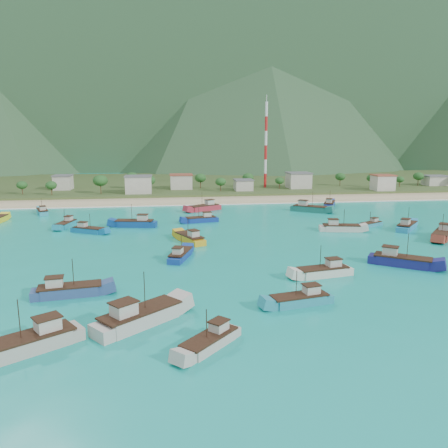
{
  "coord_description": "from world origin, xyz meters",
  "views": [
    {
      "loc": [
        -15.78,
        -91.29,
        25.36
      ],
      "look_at": [
        -0.89,
        18.0,
        3.0
      ],
      "focal_mm": 35.0,
      "sensor_mm": 36.0,
      "label": 1
    }
  ],
  "objects": [
    {
      "name": "boat_32",
      "position": [
        -43.78,
        34.69,
        0.63
      ],
      "size": [
        4.91,
        9.95,
        5.65
      ],
      "rotation": [
        0.0,
        0.0,
        2.91
      ],
      "color": "teal",
      "rests_on": "ground"
    },
    {
      "name": "land",
      "position": [
        0.0,
        140.0,
        0.0
      ],
      "size": [
        400.0,
        110.0,
        2.4
      ],
      "primitive_type": "cube",
      "color": "#385123",
      "rests_on": "ground"
    },
    {
      "name": "boat_12",
      "position": [
        -10.77,
        -42.13,
        0.61
      ],
      "size": [
        8.5,
        8.65,
        5.53
      ],
      "rotation": [
        0.0,
        0.0,
        2.37
      ],
      "color": "#B5ADA3",
      "rests_on": "ground"
    },
    {
      "name": "boat_7",
      "position": [
        52.93,
        7.03,
        0.85
      ],
      "size": [
        10.3,
        10.83,
        6.82
      ],
      "rotation": [
        0.0,
        0.0,
        2.4
      ],
      "color": "#983426",
      "rests_on": "ground"
    },
    {
      "name": "boat_6",
      "position": [
        30.37,
        -13.46,
        0.9
      ],
      "size": [
        11.87,
        9.96,
        7.13
      ],
      "rotation": [
        0.0,
        0.0,
        4.09
      ],
      "color": "navy",
      "rests_on": "ground"
    },
    {
      "name": "boat_26",
      "position": [
        -12.9,
        -2.33,
        0.65
      ],
      "size": [
        5.89,
        10.15,
        5.76
      ],
      "rotation": [
        0.0,
        0.0,
        5.95
      ],
      "color": "navy",
      "rests_on": "ground"
    },
    {
      "name": "boat_13",
      "position": [
        -10.11,
        12.13,
        0.78
      ],
      "size": [
        7.4,
        11.24,
        6.43
      ],
      "rotation": [
        0.0,
        0.0,
        0.42
      ],
      "color": "gold",
      "rests_on": "ground"
    },
    {
      "name": "boat_4",
      "position": [
        12.81,
        -17.6,
        0.75
      ],
      "size": [
        10.98,
        4.93,
        6.26
      ],
      "rotation": [
        0.0,
        0.0,
        1.75
      ],
      "color": "beige",
      "rests_on": "ground"
    },
    {
      "name": "ground",
      "position": [
        0.0,
        0.0,
        0.0
      ],
      "size": [
        600.0,
        600.0,
        0.0
      ],
      "primitive_type": "plane",
      "color": "#0D8F85",
      "rests_on": "ground"
    },
    {
      "name": "boat_18",
      "position": [
        -36.33,
        26.0,
        0.62
      ],
      "size": [
        9.63,
        6.98,
        5.58
      ],
      "rotation": [
        0.0,
        0.0,
        4.21
      ],
      "color": "#0E659E",
      "rests_on": "ground"
    },
    {
      "name": "boat_9",
      "position": [
        -56.19,
        57.78,
        0.63
      ],
      "size": [
        5.94,
        9.89,
        5.62
      ],
      "rotation": [
        0.0,
        0.0,
        0.36
      ],
      "color": "teal",
      "rests_on": "ground"
    },
    {
      "name": "boat_20",
      "position": [
        50.01,
        18.31,
        0.79
      ],
      "size": [
        9.9,
        10.26,
        6.5
      ],
      "rotation": [
        0.0,
        0.0,
        5.53
      ],
      "color": "teal",
      "rests_on": "ground"
    },
    {
      "name": "surf_line",
      "position": [
        0.0,
        69.5,
        0.0
      ],
      "size": [
        400.0,
        2.5,
        0.08
      ],
      "primitive_type": "cube",
      "color": "white",
      "rests_on": "ground"
    },
    {
      "name": "boat_10",
      "position": [
        -19.69,
        -34.58,
        1.02
      ],
      "size": [
        12.59,
        11.36,
        7.76
      ],
      "rotation": [
        0.0,
        0.0,
        5.4
      ],
      "color": "#B6ADA5",
      "rests_on": "ground"
    },
    {
      "name": "village",
      "position": [
        9.03,
        100.88,
        4.66
      ],
      "size": [
        224.42,
        29.87,
        6.95
      ],
      "color": "beige",
      "rests_on": "ground"
    },
    {
      "name": "vegetation",
      "position": [
        -8.2,
        103.2,
        5.17
      ],
      "size": [
        277.5,
        25.73,
        8.86
      ],
      "color": "#235623",
      "rests_on": "ground"
    },
    {
      "name": "radio_tower",
      "position": [
        30.81,
        108.0,
        21.03
      ],
      "size": [
        1.2,
        1.2,
        38.85
      ],
      "color": "red",
      "rests_on": "ground"
    },
    {
      "name": "beach",
      "position": [
        0.0,
        79.0,
        0.0
      ],
      "size": [
        400.0,
        18.0,
        1.2
      ],
      "primitive_type": "cube",
      "color": "beige",
      "rests_on": "ground"
    },
    {
      "name": "boat_19",
      "position": [
        -31.59,
        -21.84,
        0.8
      ],
      "size": [
        11.43,
        4.82,
        6.54
      ],
      "rotation": [
        0.0,
        0.0,
        4.86
      ],
      "color": "navy",
      "rests_on": "ground"
    },
    {
      "name": "boat_27",
      "position": [
        32.81,
        49.87,
        0.94
      ],
      "size": [
        12.24,
        10.06,
        7.31
      ],
      "rotation": [
        0.0,
        0.0,
        4.1
      ],
      "color": "#1B645A",
      "rests_on": "ground"
    },
    {
      "name": "mountains",
      "position": [
        -18.31,
        403.81,
        106.83
      ],
      "size": [
        1520.0,
        440.0,
        260.0
      ],
      "color": "slate",
      "rests_on": "ground"
    },
    {
      "name": "boat_14",
      "position": [
        -32.3,
        -40.21,
        0.91
      ],
      "size": [
        12.06,
        9.7,
        7.16
      ],
      "rotation": [
        0.0,
        0.0,
        2.16
      ],
      "color": "#A6A095",
      "rests_on": "ground"
    },
    {
      "name": "boat_30",
      "position": [
        -5.22,
        36.59,
        0.67
      ],
      "size": [
        10.27,
        4.85,
        5.84
      ],
      "rotation": [
        0.0,
        0.0,
        1.77
      ],
      "color": "navy",
      "rests_on": "ground"
    },
    {
      "name": "boat_23",
      "position": [
        42.28,
        23.82,
        0.46
      ],
      "size": [
        8.13,
        5.93,
        4.72
      ],
      "rotation": [
        0.0,
        0.0,
        2.08
      ],
      "color": "teal",
      "rests_on": "ground"
    },
    {
      "name": "boat_17",
      "position": [
        4.31,
        -30.43,
        0.68
      ],
      "size": [
        10.34,
        4.81,
        5.89
      ],
      "rotation": [
        0.0,
        0.0,
        1.76
      ],
      "color": "teal",
      "rests_on": "ground"
    },
    {
      "name": "boat_16",
      "position": [
        -2.45,
        56.87,
        0.88
      ],
      "size": [
        12.11,
        8.66,
        7.01
      ],
      "rotation": [
        0.0,
        0.0,
        2.06
      ],
      "color": "#B62634",
      "rests_on": "ground"
    },
    {
      "name": "boat_3",
      "position": [
        -24.36,
        32.29,
        0.87
      ],
      "size": [
        12.17,
        5.57,
        6.93
      ],
      "rotation": [
        0.0,
        0.0,
        1.39
      ],
      "color": "navy",
      "rests_on": "ground"
    },
    {
      "name": "boat_2",
      "position": [
        43.63,
        59.46,
        0.74
      ],
      "size": [
        7.5,
        10.79,
        6.21
      ],
      "rotation": [
        0.0,
        0.0,
        5.82
      ],
      "color": "navy",
      "rests_on": "ground"
    },
    {
      "name": "boat_5",
      "position": [
        31.07,
        18.92,
        0.78
      ],
      "size": [
        11.34,
        5.33,
        6.45
      ],
      "rotation": [
        0.0,
        0.0,
        4.51
      ],
      "color": "beige",
      "rests_on": "ground"
    }
  ]
}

